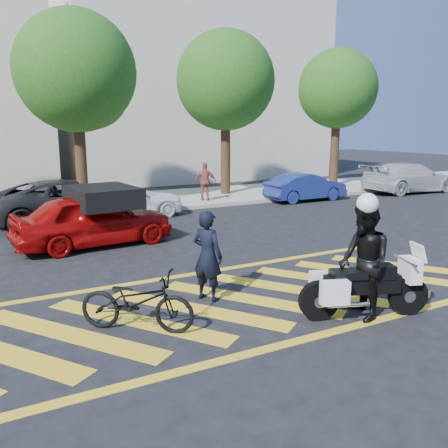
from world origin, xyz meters
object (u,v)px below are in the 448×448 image
red_convertible (94,220)px  parked_mid_left (70,201)px  police_motorcycle (363,286)px  bicycle (137,301)px  officer_moto (364,262)px  parked_mid_right (126,198)px  parked_right (306,187)px  parked_far_right (410,178)px  officer_bike (208,256)px

red_convertible → parked_mid_left: 3.67m
police_motorcycle → bicycle: bearing=179.5°
officer_moto → police_motorcycle: bearing=144.8°
officer_moto → bicycle: bearing=-90.8°
red_convertible → parked_mid_right: 4.15m
parked_mid_left → parked_mid_right: size_ratio=1.31×
parked_mid_left → parked_right: 10.02m
parked_far_right → officer_moto: bearing=131.9°
parked_mid_left → officer_moto: bearing=-172.9°
bicycle → parked_mid_right: 9.90m
police_motorcycle → parked_mid_right: 10.85m
parked_right → parked_far_right: bearing=-92.9°
bicycle → police_motorcycle: bearing=-72.1°
officer_bike → officer_moto: (1.91, -2.02, 0.14)m
parked_mid_right → parked_far_right: 14.28m
officer_moto → parked_far_right: bearing=147.8°
parked_mid_left → parked_far_right: bearing=-98.1°
officer_bike → bicycle: officer_bike is taller
officer_moto → red_convertible: officer_moto is taller
parked_right → parked_mid_left: bearing=89.6°
officer_moto → red_convertible: bearing=-139.1°
bicycle → red_convertible: red_convertible is taller
police_motorcycle → officer_moto: officer_moto is taller
bicycle → parked_mid_right: parked_mid_right is taller
officer_bike → red_convertible: size_ratio=0.40×
parked_mid_left → officer_bike: bearing=178.3°
parked_mid_right → parked_far_right: parked_far_right is taller
parked_mid_right → red_convertible: bearing=152.5°
red_convertible → police_motorcycle: bearing=-164.4°
police_motorcycle → parked_mid_left: bearing=123.9°
officer_bike → red_convertible: officer_bike is taller
police_motorcycle → parked_mid_left: size_ratio=0.42×
red_convertible → parked_right: size_ratio=1.15×
officer_moto → parked_mid_right: (-0.81, 10.83, -0.30)m
bicycle → parked_far_right: size_ratio=0.37×
officer_bike → parked_mid_right: 8.88m
police_motorcycle → parked_far_right: bearing=57.8°
officer_bike → parked_far_right: (15.38, 8.58, -0.12)m
bicycle → officer_moto: officer_moto is taller
bicycle → officer_moto: (3.52, -1.31, 0.50)m
parked_mid_right → parked_far_right: size_ratio=0.80×
police_motorcycle → parked_far_right: parked_far_right is taller
officer_moto → parked_far_right: 17.14m
parked_mid_left → red_convertible: bearing=172.0°
officer_moto → parked_mid_right: size_ratio=0.49×
red_convertible → officer_bike: bearing=-176.1°
officer_bike → parked_mid_left: 8.89m
officer_bike → parked_right: 12.75m
officer_moto → red_convertible: size_ratio=0.47×
parked_mid_right → parked_right: parked_mid_right is taller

